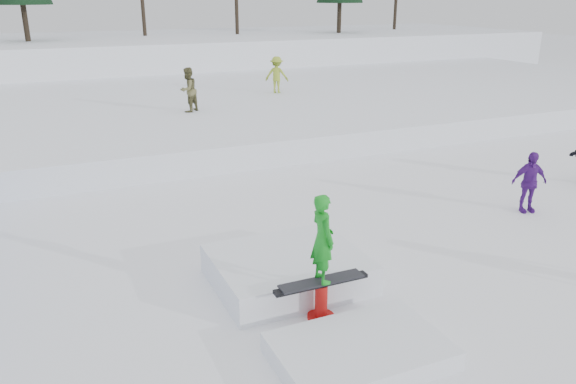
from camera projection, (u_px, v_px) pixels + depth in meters
name	position (u px, v px, depth m)	size (l,w,h in m)	color
ground	(308.00, 289.00, 9.92)	(120.00, 120.00, 0.00)	white
snow_berm	(100.00, 57.00, 35.37)	(60.00, 14.00, 2.40)	white
snow_midrise	(142.00, 109.00, 23.57)	(50.00, 18.00, 0.80)	white
walker_olive	(188.00, 90.00, 20.63)	(0.79, 0.62, 1.62)	brown
walker_ygreen	(277.00, 75.00, 24.67)	(1.02, 0.59, 1.58)	#93AD2E
spectator_purple	(529.00, 182.00, 13.23)	(0.86, 0.36, 1.48)	#541A86
jib_rail_feature	(305.00, 286.00, 9.40)	(2.60, 4.40, 2.11)	white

